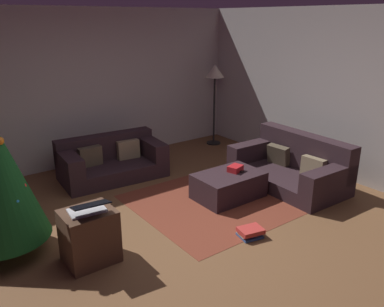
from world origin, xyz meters
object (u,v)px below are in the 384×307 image
at_px(couch_left, 111,161).
at_px(side_table, 89,236).
at_px(laptop, 88,208).
at_px(book_stack, 250,232).
at_px(ottoman, 229,185).
at_px(gift_box, 235,168).
at_px(corner_lamp, 215,77).
at_px(tv_remote, 238,171).
at_px(couch_right, 293,166).

height_order(couch_left, side_table, couch_left).
xyz_separation_m(couch_left, laptop, (-1.21, -2.07, 0.37)).
distance_m(couch_left, book_stack, 2.72).
relative_size(ottoman, gift_box, 4.58).
relative_size(gift_box, corner_lamp, 0.13).
distance_m(tv_remote, side_table, 2.36).
height_order(laptop, corner_lamp, corner_lamp).
xyz_separation_m(ottoman, tv_remote, (0.15, -0.02, 0.19)).
distance_m(couch_left, tv_remote, 2.08).
distance_m(couch_left, laptop, 2.43).
xyz_separation_m(gift_box, laptop, (-2.32, -0.37, 0.23)).
distance_m(couch_left, side_table, 2.35).
distance_m(couch_right, book_stack, 1.81).
xyz_separation_m(ottoman, corner_lamp, (1.46, 2.09, 1.16)).
bearing_deg(corner_lamp, laptop, -146.16).
distance_m(gift_box, corner_lamp, 2.64).
xyz_separation_m(ottoman, side_table, (-2.19, -0.30, 0.11)).
xyz_separation_m(side_table, laptop, (-0.01, -0.06, 0.34)).
height_order(gift_box, book_stack, gift_box).
relative_size(side_table, laptop, 1.33).
bearing_deg(book_stack, gift_box, 56.65).
xyz_separation_m(gift_box, corner_lamp, (1.33, 2.08, 0.94)).
height_order(ottoman, tv_remote, tv_remote).
xyz_separation_m(book_stack, corner_lamp, (1.97, 3.05, 1.28)).
bearing_deg(couch_left, corner_lamp, -166.83).
relative_size(gift_box, book_stack, 0.64).
distance_m(ottoman, side_table, 2.21).
height_order(couch_right, gift_box, couch_right).
bearing_deg(side_table, book_stack, -21.49).
xyz_separation_m(gift_box, tv_remote, (0.02, -0.04, -0.03)).
height_order(ottoman, side_table, side_table).
relative_size(couch_left, laptop, 3.84).
xyz_separation_m(side_table, corner_lamp, (3.64, 2.39, 1.05)).
bearing_deg(corner_lamp, side_table, -146.75).
height_order(couch_left, laptop, laptop).
distance_m(laptop, corner_lamp, 4.45).
xyz_separation_m(couch_left, book_stack, (0.47, -2.68, -0.20)).
distance_m(ottoman, tv_remote, 0.24).
relative_size(couch_left, book_stack, 5.17).
bearing_deg(couch_right, ottoman, 81.41).
xyz_separation_m(couch_right, gift_box, (-0.99, 0.22, 0.13)).
relative_size(ottoman, corner_lamp, 0.60).
xyz_separation_m(tv_remote, corner_lamp, (1.31, 2.11, 0.97)).
bearing_deg(couch_left, couch_right, 142.06).
relative_size(laptop, book_stack, 1.35).
height_order(gift_box, tv_remote, gift_box).
height_order(ottoman, laptop, laptop).
relative_size(couch_right, gift_box, 8.46).
relative_size(tv_remote, book_stack, 0.50).
bearing_deg(laptop, corner_lamp, 33.84).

